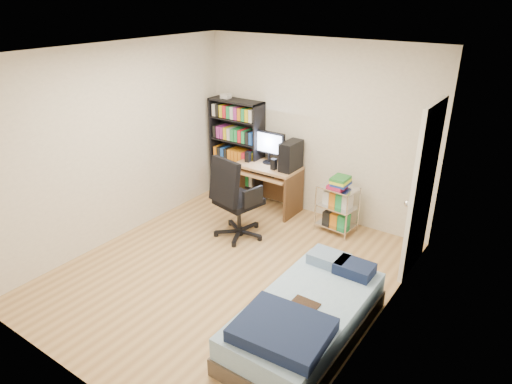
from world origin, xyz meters
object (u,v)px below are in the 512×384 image
Objects in this scene: media_shelf at (237,148)px; office_chair at (236,212)px; bed at (305,319)px; computer_desk at (275,170)px.

media_shelf is 1.42m from office_chair.
bed is (1.73, -1.21, -0.14)m from office_chair.
office_chair is (0.81, -1.09, -0.43)m from media_shelf.
computer_desk is (0.77, -0.09, -0.16)m from media_shelf.
media_shelf is 1.37× the size of computer_desk.
media_shelf is 1.42× the size of office_chair.
media_shelf reaches higher than computer_desk.
computer_desk is at bearing 128.59° from bed.
bed is at bearing -42.24° from media_shelf.
computer_desk reaches higher than bed.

